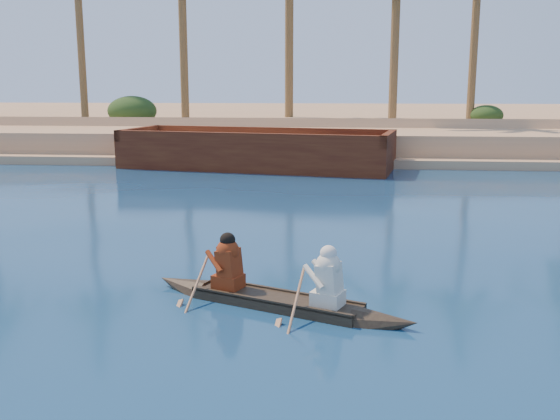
# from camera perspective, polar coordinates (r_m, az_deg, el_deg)

# --- Properties ---
(sandy_embankment) EXTENTS (150.00, 51.00, 1.50)m
(sandy_embankment) POSITION_cam_1_polar(r_m,az_deg,el_deg) (50.83, 4.60, 8.03)
(sandy_embankment) COLOR tan
(sandy_embankment) RESTS_ON ground
(palm_grove) EXTENTS (110.00, 14.00, 16.00)m
(palm_grove) POSITION_cam_1_polar(r_m,az_deg,el_deg) (39.14, 4.49, 18.02)
(palm_grove) COLOR #3B521D
(palm_grove) RESTS_ON ground
(shrub_cluster) EXTENTS (100.00, 6.00, 2.40)m
(shrub_cluster) POSITION_cam_1_polar(r_m,az_deg,el_deg) (35.44, 4.21, 7.72)
(shrub_cluster) COLOR #243E16
(shrub_cluster) RESTS_ON ground
(canoe) EXTENTS (4.41, 2.28, 1.25)m
(canoe) POSITION_cam_1_polar(r_m,az_deg,el_deg) (9.78, -0.37, -7.47)
(canoe) COLOR #332A1B
(canoe) RESTS_ON ground
(barge_mid) EXTENTS (11.67, 5.68, 1.86)m
(barge_mid) POSITION_cam_1_polar(r_m,az_deg,el_deg) (26.23, -2.13, 5.30)
(barge_mid) COLOR #5E2A14
(barge_mid) RESTS_ON ground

